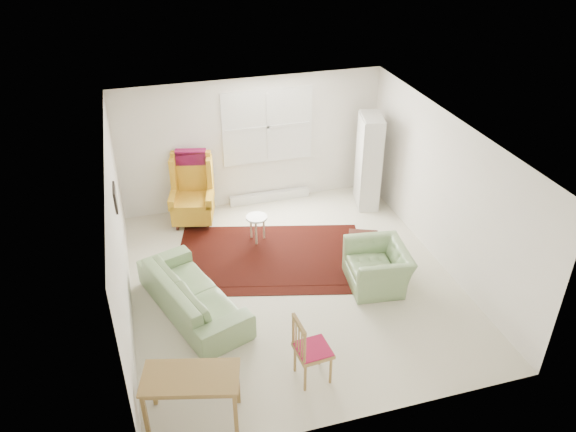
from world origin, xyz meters
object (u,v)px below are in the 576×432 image
object	(u,v)px
coffee_table	(363,247)
stool	(257,228)
armchair	(378,263)
sofa	(192,287)
cabinet	(369,161)
desk_chair	(313,349)
wingback_chair	(191,191)
desk	(193,398)

from	to	relation	value
coffee_table	stool	bearing A→B (deg)	148.69
coffee_table	stool	size ratio (longest dim) A/B	0.97
armchair	sofa	bearing A→B (deg)	-86.68
armchair	coffee_table	distance (m)	0.78
stool	cabinet	xyz separation A→B (m)	(2.37, 0.72, 0.66)
desk_chair	coffee_table	bearing A→B (deg)	-40.22
coffee_table	cabinet	size ratio (longest dim) A/B	0.27
sofa	stool	xyz separation A→B (m)	(1.33, 1.56, -0.18)
wingback_chair	desk	bearing A→B (deg)	-84.07
cabinet	desk	world-z (taller)	cabinet
sofa	cabinet	bearing A→B (deg)	-77.96
sofa	desk	bearing A→B (deg)	152.84
cabinet	desk_chair	size ratio (longest dim) A/B	1.87
stool	desk	bearing A→B (deg)	-114.35
stool	sofa	bearing A→B (deg)	-130.49
stool	desk_chair	size ratio (longest dim) A/B	0.51
armchair	desk_chair	world-z (taller)	desk_chair
armchair	stool	world-z (taller)	armchair
coffee_table	desk	bearing A→B (deg)	-141.27
sofa	armchair	distance (m)	2.86
cabinet	desk	xyz separation A→B (m)	(-3.97, -4.24, -0.56)
stool	coffee_table	bearing A→B (deg)	-31.31
wingback_chair	desk_chair	bearing A→B (deg)	-63.98
stool	cabinet	bearing A→B (deg)	16.77
desk	stool	bearing A→B (deg)	65.65
stool	desk_chair	world-z (taller)	desk_chair
wingback_chair	cabinet	bearing A→B (deg)	9.61
armchair	stool	distance (m)	2.30
sofa	coffee_table	size ratio (longest dim) A/B	4.42
desk_chair	armchair	bearing A→B (deg)	-49.99
sofa	desk_chair	world-z (taller)	desk_chair
desk_chair	stool	bearing A→B (deg)	-5.85
armchair	desk_chair	bearing A→B (deg)	-38.60
armchair	cabinet	world-z (taller)	cabinet
coffee_table	desk	size ratio (longest dim) A/B	0.44
wingback_chair	cabinet	distance (m)	3.38
sofa	desk	world-z (taller)	sofa
armchair	coffee_table	size ratio (longest dim) A/B	2.08
sofa	stool	distance (m)	2.06
coffee_table	wingback_chair	bearing A→B (deg)	143.28
sofa	cabinet	distance (m)	4.38
desk_chair	desk	bearing A→B (deg)	93.75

